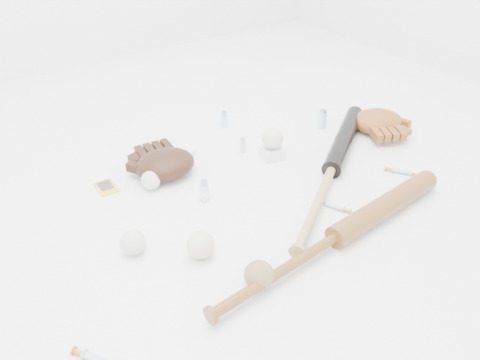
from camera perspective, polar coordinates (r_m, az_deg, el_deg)
bat_dark at (r=1.74m, az=11.13°, el=1.35°), size 0.87×0.61×0.07m
bat_wood at (r=1.44m, az=11.65°, el=-6.79°), size 1.00×0.14×0.07m
glove_dark at (r=1.74m, az=-9.09°, el=1.94°), size 0.29×0.29×0.09m
glove_tan at (r=2.09m, az=16.45°, el=6.92°), size 0.34×0.34×0.09m
trading_card at (r=1.74m, az=-15.96°, el=-0.88°), size 0.07×0.09×0.01m
pedestal at (r=1.84m, az=3.93°, el=3.38°), size 0.10×0.10×0.04m
baseball_on_pedestal at (r=1.80m, az=4.01°, el=5.10°), size 0.08×0.08×0.08m
baseball_left at (r=1.43m, az=-12.93°, el=-7.39°), size 0.08×0.08×0.08m
baseball_upper at (r=1.68m, az=-10.82°, el=-0.03°), size 0.07×0.07×0.07m
baseball_mid at (r=1.39m, az=-4.84°, el=-7.89°), size 0.08×0.08×0.08m
baseball_aged at (r=1.30m, az=2.33°, el=-11.50°), size 0.08×0.08×0.08m
syringe_0 at (r=1.22m, az=-16.99°, el=-20.20°), size 0.11×0.15×0.02m
syringe_1 at (r=1.60m, az=11.48°, el=-3.21°), size 0.08×0.13×0.02m
syringe_2 at (r=1.84m, az=-5.94°, el=2.87°), size 0.12×0.11×0.02m
syringe_3 at (r=1.84m, az=19.20°, el=0.97°), size 0.11×0.14×0.02m
vial_0 at (r=1.86m, az=0.34°, el=4.26°), size 0.02×0.02×0.06m
vial_1 at (r=2.05m, az=-1.94°, el=7.46°), size 0.03×0.03×0.07m
vial_2 at (r=1.59m, az=-4.37°, el=-1.31°), size 0.03×0.03×0.08m
vial_3 at (r=2.06m, az=10.02°, el=7.35°), size 0.04×0.04×0.09m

